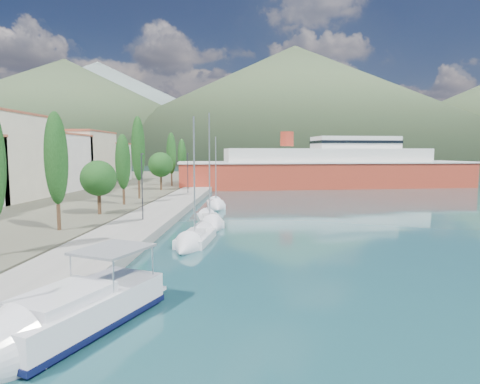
{
  "coord_description": "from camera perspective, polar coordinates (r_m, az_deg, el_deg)",
  "views": [
    {
      "loc": [
        1.42,
        -20.64,
        6.93
      ],
      "look_at": [
        0.0,
        14.0,
        3.5
      ],
      "focal_mm": 30.0,
      "sensor_mm": 36.0,
      "label": 1
    }
  ],
  "objects": [
    {
      "name": "hills_far",
      "position": [
        657.71,
        14.67,
        11.62
      ],
      "size": [
        1480.0,
        900.0,
        180.0
      ],
      "color": "slate",
      "rests_on": "ground"
    },
    {
      "name": "sailboat_mid",
      "position": [
        37.56,
        -4.05,
        -4.56
      ],
      "size": [
        3.83,
        8.25,
        11.48
      ],
      "color": "silver",
      "rests_on": "ground"
    },
    {
      "name": "lamp_posts",
      "position": [
        37.55,
        -13.78,
        1.14
      ],
      "size": [
        0.15,
        49.45,
        6.06
      ],
      "color": "#2D2D33",
      "rests_on": "quay"
    },
    {
      "name": "hills_near",
      "position": [
        407.04,
        16.39,
        11.38
      ],
      "size": [
        1010.0,
        520.0,
        115.0
      ],
      "color": "#3D4F31",
      "rests_on": "ground"
    },
    {
      "name": "tree_row",
      "position": [
        56.12,
        -14.12,
        4.24
      ],
      "size": [
        4.1,
        63.61,
        11.07
      ],
      "color": "#47301E",
      "rests_on": "land_strip"
    },
    {
      "name": "ferry",
      "position": [
        82.07,
        12.25,
        3.14
      ],
      "size": [
        59.48,
        22.04,
        11.57
      ],
      "color": "#A93320",
      "rests_on": "ground"
    },
    {
      "name": "quay",
      "position": [
        48.23,
        -10.16,
        -2.22
      ],
      "size": [
        5.0,
        88.0,
        0.8
      ],
      "primitive_type": "cube",
      "color": "gray",
      "rests_on": "ground"
    },
    {
      "name": "ground",
      "position": [
        140.82,
        1.76,
        2.83
      ],
      "size": [
        1400.0,
        1400.0,
        0.0
      ],
      "primitive_type": "plane",
      "color": "#1B484E"
    },
    {
      "name": "motor_cruiser",
      "position": [
        16.6,
        -25.99,
        -17.37
      ],
      "size": [
        6.19,
        10.19,
        3.63
      ],
      "color": "#0C0F34",
      "rests_on": "ground"
    },
    {
      "name": "sailboat_near",
      "position": [
        29.73,
        -7.1,
        -7.31
      ],
      "size": [
        2.83,
        7.45,
        10.46
      ],
      "color": "silver",
      "rests_on": "ground"
    },
    {
      "name": "town_buildings",
      "position": [
        66.56,
        -27.86,
        3.82
      ],
      "size": [
        9.2,
        69.2,
        11.3
      ],
      "color": "beige",
      "rests_on": "land_strip"
    },
    {
      "name": "sailboat_far",
      "position": [
        49.52,
        -3.35,
        -2.08
      ],
      "size": [
        3.12,
        6.86,
        9.71
      ],
      "color": "silver",
      "rests_on": "ground"
    }
  ]
}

